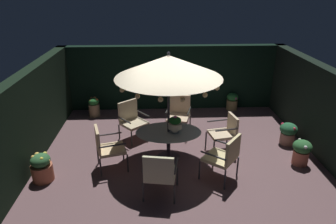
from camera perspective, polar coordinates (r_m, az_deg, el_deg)
name	(u,v)px	position (r m, az deg, el deg)	size (l,w,h in m)	color
ground_plane	(180,159)	(7.32, 2.18, -8.76)	(7.14, 6.82, 0.02)	brown
hedge_backdrop_rear	(172,77)	(9.88, 0.77, 6.53)	(7.14, 0.30, 2.06)	black
hedge_backdrop_left	(26,122)	(7.39, -25.16, -1.68)	(0.30, 6.82, 2.06)	black
hedge_backdrop_right	(328,116)	(7.88, 27.93, -0.72)	(0.30, 6.82, 2.06)	black
patio_dining_table	(169,137)	(7.05, 0.10, -4.67)	(1.52, 1.09, 0.71)	#302933
patio_umbrella	(169,67)	(6.45, 0.11, 8.51)	(2.32, 2.32, 2.55)	#292B32
centerpiece_planter	(175,123)	(6.87, 1.34, -2.13)	(0.32, 0.32, 0.40)	beige
patio_chair_north	(179,112)	(8.32, 2.08, -0.07)	(0.75, 0.76, 1.02)	#2C2E2B
patio_chair_northeast	(132,118)	(8.06, -6.86, -1.15)	(0.86, 0.85, 1.01)	#30302E
patio_chair_east	(106,146)	(6.79, -11.53, -6.24)	(0.75, 0.72, 1.02)	#302A2E
patio_chair_southeast	(160,172)	(5.84, -1.55, -11.26)	(0.72, 0.71, 0.99)	#323133
patio_chair_south	(225,155)	(6.41, 10.60, -7.97)	(0.87, 0.88, 1.02)	#292A30
patio_chair_southwest	(225,131)	(7.49, 10.75, -3.48)	(0.70, 0.67, 0.94)	#2C2A2C
potted_plant_front_corner	(42,167)	(6.95, -22.66, -9.59)	(0.44, 0.44, 0.62)	#B05C40
potted_plant_right_far	(94,107)	(9.69, -13.74, 0.99)	(0.33, 0.33, 0.61)	olive
potted_plant_right_near	(302,151)	(7.57, 23.82, -6.77)	(0.42, 0.42, 0.60)	#AF5E48
potted_plant_back_center	(174,106)	(9.62, 1.23, 1.18)	(0.39, 0.39, 0.52)	tan
potted_plant_back_right	(232,101)	(10.13, 11.99, 2.04)	(0.37, 0.37, 0.56)	olive
potted_plant_back_left	(288,132)	(8.39, 21.64, -3.57)	(0.44, 0.44, 0.57)	#8E6756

